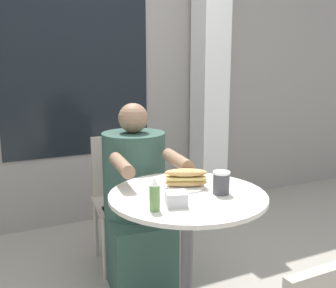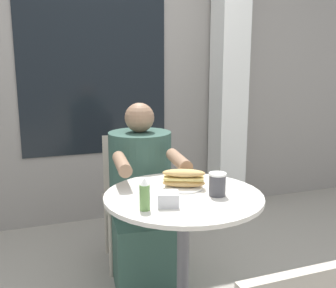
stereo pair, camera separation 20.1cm
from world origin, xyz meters
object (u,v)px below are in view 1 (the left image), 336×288
(cafe_table, at_px, (187,233))
(sandwich_on_plate, at_px, (186,179))
(drink_cup, at_px, (221,183))
(condiment_bottle, at_px, (155,195))
(seated_diner, at_px, (136,209))
(diner_chair, at_px, (120,187))

(cafe_table, height_order, sandwich_on_plate, sandwich_on_plate)
(sandwich_on_plate, relative_size, drink_cup, 2.05)
(condiment_bottle, bearing_deg, drink_cup, 9.81)
(condiment_bottle, bearing_deg, sandwich_on_plate, 39.24)
(drink_cup, xyz_separation_m, condiment_bottle, (-0.37, -0.06, 0.01))
(sandwich_on_plate, height_order, drink_cup, drink_cup)
(seated_diner, xyz_separation_m, sandwich_on_plate, (0.08, -0.49, 0.32))
(diner_chair, bearing_deg, drink_cup, 105.92)
(cafe_table, height_order, drink_cup, drink_cup)
(sandwich_on_plate, xyz_separation_m, drink_cup, (0.11, -0.15, 0.01))
(seated_diner, bearing_deg, sandwich_on_plate, 105.05)
(cafe_table, distance_m, sandwich_on_plate, 0.26)
(diner_chair, relative_size, condiment_bottle, 6.16)
(seated_diner, xyz_separation_m, condiment_bottle, (-0.19, -0.71, 0.34))
(condiment_bottle, bearing_deg, cafe_table, 30.16)
(diner_chair, bearing_deg, condiment_bottle, 85.52)
(seated_diner, bearing_deg, cafe_table, 100.47)
(drink_cup, height_order, condiment_bottle, condiment_bottle)
(cafe_table, relative_size, sandwich_on_plate, 3.42)
(diner_chair, height_order, sandwich_on_plate, diner_chair)
(drink_cup, relative_size, condiment_bottle, 0.77)
(drink_cup, bearing_deg, diner_chair, 99.60)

